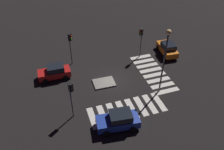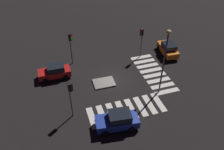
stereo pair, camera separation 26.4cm
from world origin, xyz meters
TOP-DOWN VIEW (x-y plane):
  - ground_plane at (0.00, 0.00)m, footprint 80.00×80.00m
  - traffic_island at (-1.13, -0.13)m, footprint 2.78×2.12m
  - car_red at (-6.90, 3.10)m, footprint 4.24×2.03m
  - car_blue at (-1.75, -7.36)m, footprint 4.65×2.53m
  - car_orange at (10.02, 3.64)m, footprint 2.32×4.44m
  - traffic_light_west at (-4.10, 5.53)m, footprint 0.54×0.53m
  - traffic_light_north at (5.74, 4.24)m, footprint 0.53×0.54m
  - traffic_light_south at (-5.82, -4.33)m, footprint 0.53×0.54m
  - street_lamp at (4.94, -3.68)m, footprint 0.56×0.56m
  - crosswalk_near at (0.00, -5.39)m, footprint 8.75×3.20m
  - crosswalk_side at (5.87, 0.00)m, footprint 3.20×8.75m

SIDE VIEW (x-z plane):
  - ground_plane at x=0.00m, z-range 0.00..0.00m
  - crosswalk_near at x=0.00m, z-range 0.00..0.02m
  - crosswalk_side at x=5.87m, z-range 0.00..0.02m
  - traffic_island at x=-1.13m, z-range 0.00..0.18m
  - car_red at x=-6.90m, z-range -0.02..1.81m
  - car_orange at x=10.02m, z-range -0.02..1.87m
  - car_blue at x=-1.75m, z-range -0.02..1.93m
  - traffic_light_south at x=-5.82m, z-range 1.16..5.68m
  - traffic_light_north at x=5.74m, z-range 1.18..5.76m
  - traffic_light_west at x=-4.10m, z-range 1.22..5.99m
  - street_lamp at x=4.94m, z-range 1.45..9.85m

